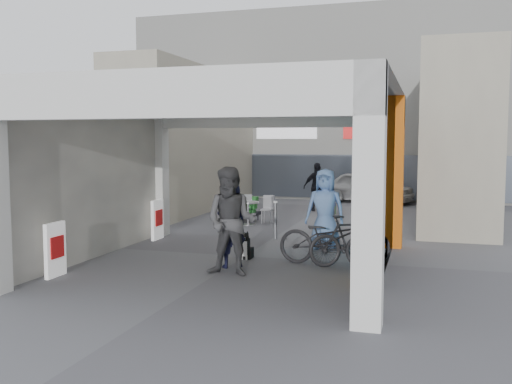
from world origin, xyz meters
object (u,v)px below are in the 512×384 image
(produce_stand, at_px, (241,211))
(man_crates, at_px, (318,187))
(man_elderly, at_px, (325,209))
(white_van, at_px, (367,187))
(man_back_turned, at_px, (231,221))
(border_collie, at_px, (246,248))
(bicycle_front, at_px, (329,239))
(man_with_dog, at_px, (232,226))
(cafe_set, at_px, (247,214))
(bicycle_rear, at_px, (350,240))

(produce_stand, height_order, man_crates, man_crates)
(man_elderly, xyz_separation_m, white_van, (-0.08, 10.15, -0.29))
(man_elderly, bearing_deg, man_back_turned, -107.27)
(border_collie, bearing_deg, man_crates, 90.74)
(produce_stand, xyz_separation_m, bicycle_front, (3.68, -5.62, 0.25))
(man_with_dog, bearing_deg, bicycle_front, 155.14)
(cafe_set, distance_m, man_elderly, 4.45)
(man_back_turned, bearing_deg, white_van, 84.97)
(produce_stand, relative_size, man_back_turned, 0.56)
(man_with_dog, relative_size, man_back_turned, 0.82)
(produce_stand, xyz_separation_m, border_collie, (1.89, -5.45, -0.05))
(man_with_dog, height_order, man_crates, man_crates)
(man_with_dog, bearing_deg, produce_stand, -117.97)
(man_with_dog, distance_m, white_van, 12.66)
(border_collie, distance_m, man_elderly, 2.24)
(produce_stand, height_order, bicycle_front, bicycle_front)
(cafe_set, bearing_deg, man_elderly, -48.46)
(man_back_turned, xyz_separation_m, man_crates, (-0.25, 9.98, -0.15))
(cafe_set, distance_m, man_crates, 3.94)
(cafe_set, height_order, man_elderly, man_elderly)
(produce_stand, bearing_deg, man_crates, 72.07)
(produce_stand, height_order, man_with_dog, man_with_dog)
(bicycle_front, bearing_deg, bicycle_rear, -65.47)
(produce_stand, bearing_deg, bicycle_rear, -40.76)
(man_crates, bearing_deg, man_elderly, 82.94)
(border_collie, distance_m, bicycle_front, 1.83)
(bicycle_front, bearing_deg, produce_stand, 39.44)
(produce_stand, relative_size, man_crates, 0.66)
(man_back_turned, xyz_separation_m, bicycle_rear, (2.00, 1.41, -0.49))
(man_crates, bearing_deg, man_with_dog, 71.25)
(man_with_dog, xyz_separation_m, white_van, (1.34, 12.59, -0.20))
(bicycle_front, bearing_deg, man_back_turned, 134.68)
(cafe_set, distance_m, border_collie, 5.14)
(man_with_dog, distance_m, man_back_turned, 0.69)
(man_elderly, height_order, white_van, man_elderly)
(produce_stand, distance_m, man_back_turned, 7.24)
(cafe_set, bearing_deg, man_with_dog, -75.34)
(bicycle_rear, bearing_deg, cafe_set, 7.64)
(bicycle_rear, relative_size, white_van, 0.46)
(produce_stand, relative_size, bicycle_rear, 0.66)
(bicycle_rear, bearing_deg, man_elderly, -3.62)
(cafe_set, relative_size, man_back_turned, 0.69)
(man_back_turned, height_order, man_elderly, man_back_turned)
(cafe_set, height_order, border_collie, cafe_set)
(bicycle_front, height_order, white_van, white_van)
(man_crates, xyz_separation_m, bicycle_rear, (2.26, -8.57, -0.34))
(bicycle_front, bearing_deg, border_collie, 90.61)
(bicycle_front, xyz_separation_m, bicycle_rear, (0.40, 0.13, -0.03))
(produce_stand, relative_size, border_collie, 1.86)
(produce_stand, height_order, bicycle_rear, bicycle_rear)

